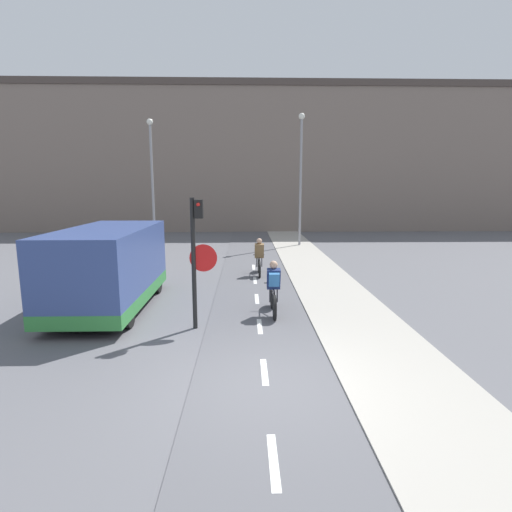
{
  "coord_description": "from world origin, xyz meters",
  "views": [
    {
      "loc": [
        -0.34,
        -6.56,
        3.47
      ],
      "look_at": [
        0.0,
        6.55,
        1.2
      ],
      "focal_mm": 28.0,
      "sensor_mm": 36.0,
      "label": 1
    }
  ],
  "objects_px": {
    "street_lamp_far": "(152,170)",
    "cyclist_far": "(259,259)",
    "cyclist_near": "(273,289)",
    "traffic_light_pole": "(197,249)",
    "street_lamp_sidewalk": "(301,167)",
    "van": "(109,269)"
  },
  "relations": [
    {
      "from": "street_lamp_far",
      "to": "street_lamp_sidewalk",
      "type": "height_order",
      "value": "street_lamp_sidewalk"
    },
    {
      "from": "traffic_light_pole",
      "to": "cyclist_far",
      "type": "xyz_separation_m",
      "value": [
        1.72,
        6.03,
        -1.33
      ]
    },
    {
      "from": "cyclist_near",
      "to": "van",
      "type": "xyz_separation_m",
      "value": [
        -4.66,
        0.71,
        0.44
      ]
    },
    {
      "from": "van",
      "to": "street_lamp_far",
      "type": "bearing_deg",
      "value": 96.9
    },
    {
      "from": "street_lamp_sidewalk",
      "to": "traffic_light_pole",
      "type": "bearing_deg",
      "value": -107.36
    },
    {
      "from": "street_lamp_sidewalk",
      "to": "van",
      "type": "relative_size",
      "value": 1.48
    },
    {
      "from": "traffic_light_pole",
      "to": "cyclist_near",
      "type": "relative_size",
      "value": 1.89
    },
    {
      "from": "cyclist_near",
      "to": "cyclist_far",
      "type": "relative_size",
      "value": 1.03
    },
    {
      "from": "traffic_light_pole",
      "to": "van",
      "type": "distance_m",
      "value": 3.35
    },
    {
      "from": "street_lamp_sidewalk",
      "to": "cyclist_near",
      "type": "relative_size",
      "value": 4.46
    },
    {
      "from": "street_lamp_far",
      "to": "van",
      "type": "distance_m",
      "value": 12.97
    },
    {
      "from": "cyclist_near",
      "to": "traffic_light_pole",
      "type": "bearing_deg",
      "value": -151.87
    },
    {
      "from": "traffic_light_pole",
      "to": "van",
      "type": "bearing_deg",
      "value": 147.36
    },
    {
      "from": "traffic_light_pole",
      "to": "street_lamp_sidewalk",
      "type": "height_order",
      "value": "street_lamp_sidewalk"
    },
    {
      "from": "street_lamp_far",
      "to": "cyclist_near",
      "type": "bearing_deg",
      "value": -64.9
    },
    {
      "from": "street_lamp_far",
      "to": "cyclist_far",
      "type": "bearing_deg",
      "value": -53.97
    },
    {
      "from": "cyclist_near",
      "to": "cyclist_far",
      "type": "bearing_deg",
      "value": 92.53
    },
    {
      "from": "traffic_light_pole",
      "to": "cyclist_near",
      "type": "bearing_deg",
      "value": 28.13
    },
    {
      "from": "street_lamp_far",
      "to": "cyclist_far",
      "type": "distance_m",
      "value": 10.79
    },
    {
      "from": "traffic_light_pole",
      "to": "cyclist_near",
      "type": "height_order",
      "value": "traffic_light_pole"
    },
    {
      "from": "street_lamp_far",
      "to": "cyclist_near",
      "type": "distance_m",
      "value": 15.01
    },
    {
      "from": "street_lamp_sidewalk",
      "to": "cyclist_near",
      "type": "bearing_deg",
      "value": -100.71
    }
  ]
}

